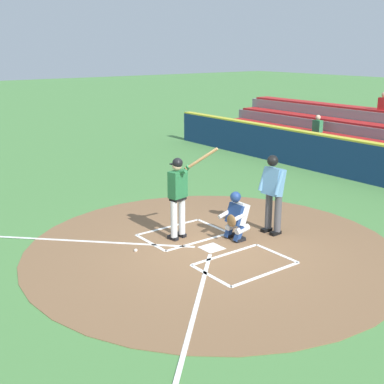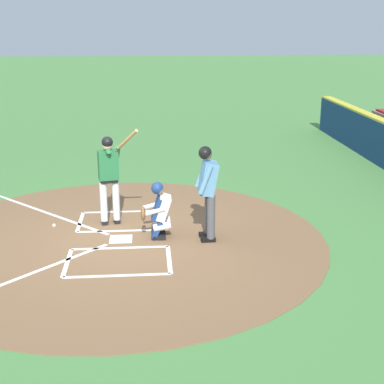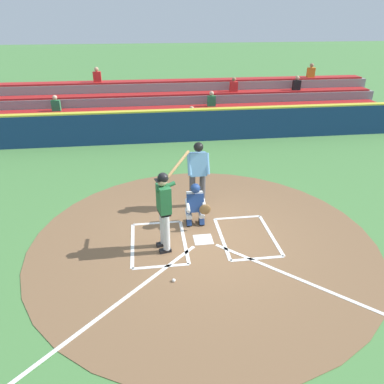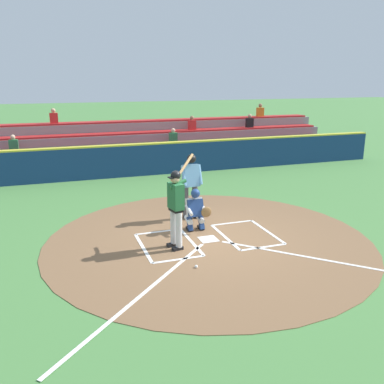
{
  "view_description": "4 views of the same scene",
  "coord_description": "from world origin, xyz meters",
  "px_view_note": "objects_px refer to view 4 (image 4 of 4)",
  "views": [
    {
      "loc": [
        -7.87,
        6.48,
        4.19
      ],
      "look_at": [
        0.21,
        0.38,
        1.29
      ],
      "focal_mm": 47.5,
      "sensor_mm": 36.0,
      "label": 1
    },
    {
      "loc": [
        -10.28,
        -0.56,
        4.1
      ],
      "look_at": [
        -0.37,
        -1.37,
        1.06
      ],
      "focal_mm": 52.42,
      "sensor_mm": 36.0,
      "label": 2
    },
    {
      "loc": [
        1.24,
        7.28,
        4.86
      ],
      "look_at": [
        0.14,
        -0.93,
        0.82
      ],
      "focal_mm": 34.78,
      "sensor_mm": 36.0,
      "label": 3
    },
    {
      "loc": [
        3.53,
        9.0,
        3.9
      ],
      "look_at": [
        -0.05,
        -1.4,
        0.86
      ],
      "focal_mm": 39.0,
      "sensor_mm": 36.0,
      "label": 4
    }
  ],
  "objects_px": {
    "plate_umpire": "(191,182)",
    "baseball": "(196,267)",
    "catcher": "(196,209)",
    "batter": "(176,203)"
  },
  "relations": [
    {
      "from": "plate_umpire",
      "to": "baseball",
      "type": "xyz_separation_m",
      "value": [
        0.94,
        3.1,
        -1.04
      ]
    },
    {
      "from": "catcher",
      "to": "baseball",
      "type": "height_order",
      "value": "catcher"
    },
    {
      "from": "batter",
      "to": "baseball",
      "type": "bearing_deg",
      "value": 93.78
    },
    {
      "from": "batter",
      "to": "plate_umpire",
      "type": "xyz_separation_m",
      "value": [
        -1.02,
        -1.92,
        -0.02
      ]
    },
    {
      "from": "catcher",
      "to": "plate_umpire",
      "type": "distance_m",
      "value": 1.08
    },
    {
      "from": "batter",
      "to": "baseball",
      "type": "height_order",
      "value": "batter"
    },
    {
      "from": "batter",
      "to": "plate_umpire",
      "type": "bearing_deg",
      "value": -117.85
    },
    {
      "from": "batter",
      "to": "catcher",
      "type": "distance_m",
      "value": 1.38
    },
    {
      "from": "baseball",
      "to": "catcher",
      "type": "bearing_deg",
      "value": -109.13
    },
    {
      "from": "catcher",
      "to": "baseball",
      "type": "distance_m",
      "value": 2.35
    }
  ]
}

